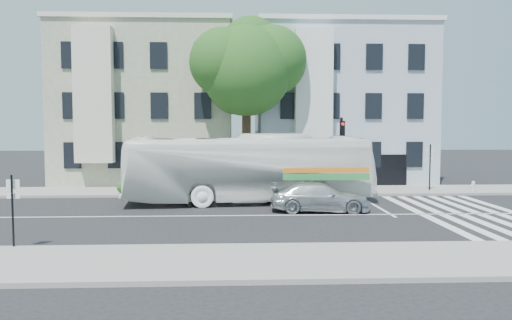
{
  "coord_description": "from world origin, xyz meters",
  "views": [
    {
      "loc": [
        -0.75,
        -22.63,
        4.14
      ],
      "look_at": [
        0.33,
        2.26,
        2.4
      ],
      "focal_mm": 35.0,
      "sensor_mm": 36.0,
      "label": 1
    }
  ],
  "objects": [
    {
      "name": "sidewalk_near",
      "position": [
        0.0,
        -8.0,
        0.07
      ],
      "size": [
        80.0,
        4.0,
        0.15
      ],
      "primitive_type": "cube",
      "color": "gray",
      "rests_on": "ground"
    },
    {
      "name": "fire_hydrant",
      "position": [
        13.61,
        6.57,
        0.48
      ],
      "size": [
        0.37,
        0.21,
        0.65
      ],
      "rotation": [
        0.0,
        0.0,
        -0.22
      ],
      "color": "silver",
      "rests_on": "sidewalk_far"
    },
    {
      "name": "hedge",
      "position": [
        -3.08,
        6.8,
        0.5
      ],
      "size": [
        8.45,
        2.85,
        0.7
      ],
      "primitive_type": null,
      "rotation": [
        0.0,
        0.0,
        -0.24
      ],
      "color": "#29611F",
      "rests_on": "sidewalk_far"
    },
    {
      "name": "street_tree",
      "position": [
        0.06,
        8.74,
        7.83
      ],
      "size": [
        7.3,
        5.9,
        11.1
      ],
      "color": "#2D2116",
      "rests_on": "ground"
    },
    {
      "name": "ground",
      "position": [
        0.0,
        0.0,
        0.0
      ],
      "size": [
        120.0,
        120.0,
        0.0
      ],
      "primitive_type": "plane",
      "color": "black",
      "rests_on": "ground"
    },
    {
      "name": "sedan",
      "position": [
        3.34,
        0.98,
        0.69
      ],
      "size": [
        2.26,
        4.86,
        1.37
      ],
      "primitive_type": "imported",
      "rotation": [
        0.0,
        0.0,
        1.5
      ],
      "color": "silver",
      "rests_on": "ground"
    },
    {
      "name": "building_left",
      "position": [
        -7.0,
        15.0,
        5.5
      ],
      "size": [
        12.0,
        10.0,
        11.0
      ],
      "primitive_type": "cube",
      "color": "gray",
      "rests_on": "ground"
    },
    {
      "name": "traffic_signal",
      "position": [
        5.45,
        5.94,
        2.96
      ],
      "size": [
        0.48,
        0.54,
        4.59
      ],
      "rotation": [
        0.0,
        0.0,
        -0.19
      ],
      "color": "black",
      "rests_on": "ground"
    },
    {
      "name": "far_sign_pole",
      "position": [
        11.23,
        7.36,
        1.92
      ],
      "size": [
        0.51,
        0.21,
        2.84
      ],
      "rotation": [
        0.0,
        0.0,
        0.21
      ],
      "color": "black",
      "rests_on": "sidewalk_far"
    },
    {
      "name": "bus",
      "position": [
        0.02,
        3.9,
        1.84
      ],
      "size": [
        4.49,
        13.49,
        3.69
      ],
      "primitive_type": "imported",
      "rotation": [
        0.0,
        0.0,
        1.68
      ],
      "color": "white",
      "rests_on": "ground"
    },
    {
      "name": "building_right",
      "position": [
        7.0,
        15.0,
        5.5
      ],
      "size": [
        12.0,
        10.0,
        11.0
      ],
      "primitive_type": "cube",
      "color": "#A4AFC3",
      "rests_on": "ground"
    },
    {
      "name": "near_sign_pole",
      "position": [
        -8.04,
        -6.05,
        1.66
      ],
      "size": [
        0.43,
        0.16,
        2.38
      ],
      "rotation": [
        0.0,
        0.0,
        0.03
      ],
      "color": "black",
      "rests_on": "sidewalk_near"
    },
    {
      "name": "sidewalk_far",
      "position": [
        0.0,
        8.0,
        0.07
      ],
      "size": [
        80.0,
        4.0,
        0.15
      ],
      "primitive_type": "cube",
      "color": "gray",
      "rests_on": "ground"
    }
  ]
}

